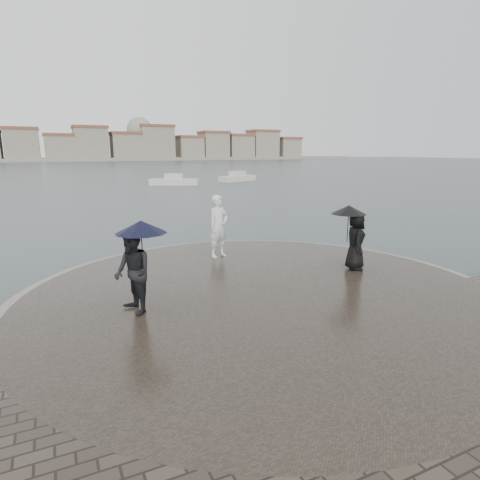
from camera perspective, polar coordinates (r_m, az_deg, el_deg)
ground at (r=7.86m, az=15.92°, el=-17.49°), size 400.00×400.00×0.00m
kerb_ring at (r=10.38m, az=3.11°, el=-8.39°), size 12.50×12.50×0.32m
quay_tip at (r=10.38m, az=3.11°, el=-8.28°), size 11.90×11.90×0.36m
statue at (r=13.41m, az=-3.07°, el=1.97°), size 0.88×0.71×2.09m
visitor_left at (r=9.00m, az=-14.76°, el=-3.02°), size 1.26×1.19×2.04m
visitor_right at (r=12.41m, az=15.91°, el=0.97°), size 1.24×1.14×1.95m
far_skyline at (r=165.73m, az=-26.54°, el=11.90°), size 260.00×20.00×37.00m
boats at (r=44.36m, az=-13.75°, el=7.71°), size 34.17×14.74×1.50m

